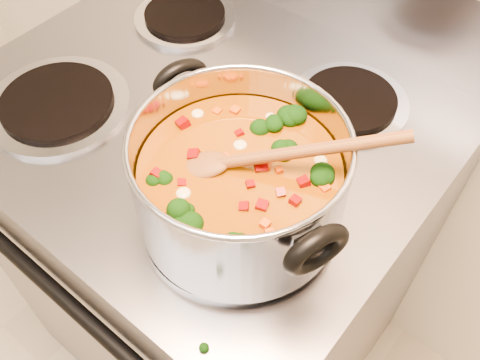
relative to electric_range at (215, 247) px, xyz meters
The scene contains 4 objects.
electric_range is the anchor object (origin of this frame).
stockpot 0.59m from the electric_range, 36.35° to the right, with size 0.33×0.27×0.16m.
wooden_spoon 0.63m from the electric_range, 32.89° to the right, with size 0.24×0.18×0.10m.
cooktop_crumbs 0.50m from the electric_range, ahead, with size 0.17×0.04×0.01m.
Camera 1 is at (0.39, 0.71, 1.53)m, focal length 40.00 mm.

